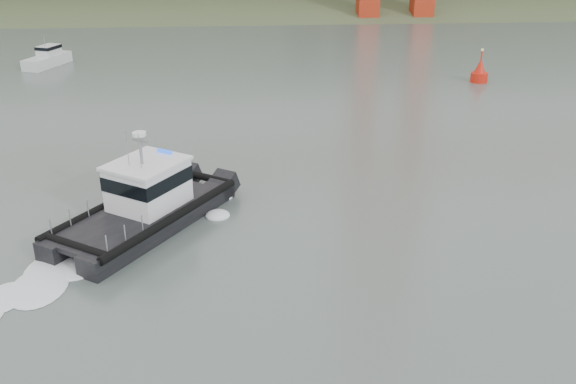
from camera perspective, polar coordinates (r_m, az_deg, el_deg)
name	(u,v)px	position (r m, az deg, el deg)	size (l,w,h in m)	color
ground	(269,338)	(24.76, -1.68, -12.88)	(400.00, 400.00, 0.00)	#48554F
patrol_boat	(145,202)	(33.10, -12.57, -0.87)	(9.10, 10.94, 5.14)	black
motorboat	(48,58)	(71.68, -20.57, 11.09)	(3.96, 6.11, 3.19)	silver
nav_buoy	(480,73)	(63.22, 16.66, 10.12)	(1.58, 1.58, 3.29)	red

